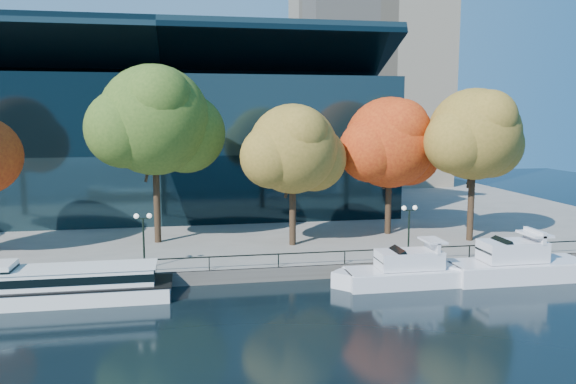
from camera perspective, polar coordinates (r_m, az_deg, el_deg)
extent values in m
plane|color=black|center=(37.98, -7.78, -10.62)|extent=(160.00, 160.00, 0.00)
cube|color=slate|center=(73.44, -8.98, -1.30)|extent=(90.00, 67.00, 1.00)
cube|color=#47443F|center=(40.74, -7.97, -8.61)|extent=(90.00, 0.25, 1.00)
cube|color=black|center=(40.55, -8.02, -6.56)|extent=(88.20, 0.08, 0.08)
cube|color=black|center=(40.68, -8.01, -7.25)|extent=(0.07, 0.07, 0.90)
cube|color=black|center=(68.20, -12.41, 4.27)|extent=(50.00, 24.00, 16.00)
cube|color=black|center=(64.34, -12.79, 12.53)|extent=(50.00, 17.14, 7.86)
cube|color=white|center=(39.45, -21.53, -9.62)|extent=(13.07, 3.17, 1.03)
cube|color=black|center=(39.30, -21.57, -8.87)|extent=(13.33, 3.24, 0.11)
cube|color=white|center=(39.05, -20.94, -8.05)|extent=(10.19, 2.60, 1.12)
cube|color=black|center=(39.03, -20.94, -7.99)|extent=(10.32, 2.67, 0.51)
cube|color=white|center=(38.89, -20.98, -7.19)|extent=(10.45, 2.73, 0.09)
cube|color=white|center=(40.04, -27.18, -7.60)|extent=(1.68, 2.22, 1.68)
cube|color=black|center=(40.00, -27.20, -7.34)|extent=(1.73, 2.29, 0.65)
cube|color=silver|center=(41.32, 12.81, -8.39)|extent=(10.08, 2.88, 1.15)
cube|color=silver|center=(39.68, 6.01, -8.91)|extent=(2.21, 2.21, 1.15)
cube|color=silver|center=(41.16, 12.84, -7.59)|extent=(9.87, 2.82, 0.08)
cube|color=silver|center=(40.79, 12.21, -6.69)|extent=(4.53, 2.16, 1.25)
cube|color=black|center=(40.30, 10.48, -6.69)|extent=(1.98, 2.07, 1.57)
cube|color=silver|center=(41.25, 14.46, -5.30)|extent=(0.24, 2.25, 0.77)
cube|color=silver|center=(41.17, 14.47, -4.78)|extent=(1.34, 2.25, 0.14)
cube|color=silver|center=(44.73, 22.29, -7.41)|extent=(10.13, 3.15, 1.35)
cube|color=silver|center=(42.28, 16.42, -8.00)|extent=(2.48, 2.48, 1.35)
cube|color=silver|center=(44.56, 22.34, -6.54)|extent=(9.93, 3.09, 0.09)
cube|color=silver|center=(44.11, 21.83, -5.56)|extent=(4.56, 2.36, 1.46)
cube|color=black|center=(43.41, 20.36, -5.54)|extent=(2.06, 2.27, 1.70)
cube|color=silver|center=(44.81, 23.78, -4.06)|extent=(0.28, 2.46, 0.90)
cube|color=silver|center=(44.79, 23.78, -3.92)|extent=(1.58, 2.46, 0.17)
cylinder|color=black|center=(49.62, -13.20, -0.21)|extent=(0.56, 0.56, 8.46)
cylinder|color=black|center=(49.46, -12.73, 3.65)|extent=(1.30, 1.99, 4.22)
cylinder|color=black|center=(49.03, -13.80, 3.22)|extent=(1.19, 1.36, 3.77)
sphere|color=#345119|center=(49.17, -13.43, 7.13)|extent=(9.37, 9.37, 9.37)
sphere|color=#345119|center=(50.52, -10.37, 5.89)|extent=(7.02, 7.02, 7.02)
sphere|color=#345119|center=(48.43, -16.25, 6.19)|extent=(6.56, 6.56, 6.56)
sphere|color=#345119|center=(47.29, -13.05, 9.11)|extent=(5.62, 5.62, 5.62)
cylinder|color=black|center=(47.50, 0.47, -1.52)|extent=(0.56, 0.56, 6.54)
cylinder|color=black|center=(47.44, 1.02, 1.60)|extent=(1.08, 1.62, 3.29)
cylinder|color=black|center=(46.81, 0.06, 1.23)|extent=(1.00, 1.12, 2.94)
sphere|color=brown|center=(46.96, 0.48, 4.40)|extent=(7.51, 7.51, 7.51)
sphere|color=brown|center=(48.54, 2.63, 3.39)|extent=(5.63, 5.63, 5.63)
sphere|color=brown|center=(45.95, -1.66, 3.62)|extent=(5.26, 5.26, 5.26)
sphere|color=brown|center=(45.50, 1.30, 5.95)|extent=(4.51, 4.51, 4.51)
cylinder|color=black|center=(52.82, 10.16, -0.57)|extent=(0.56, 0.56, 6.80)
cylinder|color=black|center=(52.86, 10.67, 2.34)|extent=(1.11, 1.67, 3.41)
cylinder|color=black|center=(52.11, 9.93, 2.02)|extent=(1.02, 1.15, 3.05)
sphere|color=#9D1F0C|center=(52.33, 10.30, 4.96)|extent=(8.30, 8.30, 8.30)
sphere|color=#9D1F0C|center=(54.38, 12.08, 3.92)|extent=(6.23, 6.23, 6.23)
sphere|color=#9D1F0C|center=(50.89, 8.41, 4.23)|extent=(5.81, 5.81, 5.81)
sphere|color=#9D1F0C|center=(50.88, 11.43, 6.50)|extent=(4.98, 4.98, 4.98)
cylinder|color=black|center=(51.75, 18.11, -0.62)|extent=(0.56, 0.56, 7.48)
cylinder|color=black|center=(51.84, 18.63, 2.64)|extent=(1.19, 1.80, 3.74)
cylinder|color=black|center=(50.99, 18.00, 2.29)|extent=(1.09, 1.24, 3.34)
sphere|color=brown|center=(51.27, 18.38, 5.59)|extent=(7.92, 7.92, 7.92)
sphere|color=brown|center=(53.41, 19.79, 4.54)|extent=(5.94, 5.94, 5.94)
sphere|color=brown|center=(49.67, 16.77, 4.92)|extent=(5.54, 5.54, 5.54)
sphere|color=brown|center=(50.05, 19.71, 7.08)|extent=(4.75, 4.75, 4.75)
cylinder|color=black|center=(41.68, -14.44, -5.14)|extent=(0.14, 0.14, 3.60)
cube|color=black|center=(41.31, -14.53, -2.64)|extent=(0.90, 0.06, 0.06)
sphere|color=white|center=(41.32, -15.16, -2.38)|extent=(0.36, 0.36, 0.36)
sphere|color=white|center=(41.25, -13.91, -2.35)|extent=(0.36, 0.36, 0.36)
cylinder|color=black|center=(44.82, 12.16, -4.17)|extent=(0.14, 0.14, 3.60)
cube|color=black|center=(44.48, 12.23, -1.84)|extent=(0.90, 0.06, 0.06)
sphere|color=white|center=(44.28, 11.70, -1.61)|extent=(0.36, 0.36, 0.36)
sphere|color=white|center=(44.62, 12.77, -1.57)|extent=(0.36, 0.36, 0.36)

